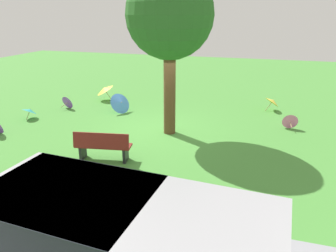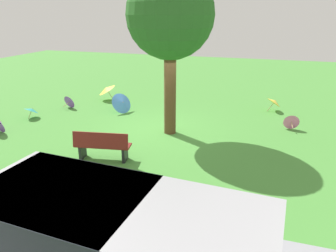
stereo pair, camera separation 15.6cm
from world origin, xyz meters
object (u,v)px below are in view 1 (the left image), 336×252
at_px(van_dark, 113,235).
at_px(parasol_purple_0, 68,102).
at_px(park_bench, 103,146).
at_px(shade_tree, 170,17).
at_px(parasol_teal_0, 30,110).
at_px(parasol_pink_0, 290,121).
at_px(parasol_yellow_2, 273,101).
at_px(parasol_yellow_3, 104,89).
at_px(parasol_blue_0, 121,103).

relative_size(van_dark, parasol_purple_0, 7.33).
bearing_deg(park_bench, van_dark, 119.77).
relative_size(shade_tree, parasol_teal_0, 7.12).
bearing_deg(parasol_teal_0, parasol_purple_0, -111.32).
bearing_deg(shade_tree, parasol_pink_0, -157.64).
bearing_deg(van_dark, parasol_yellow_2, -103.06).
height_order(parasol_purple_0, parasol_yellow_3, parasol_yellow_3).
bearing_deg(parasol_yellow_2, park_bench, 54.58).
distance_m(shade_tree, parasol_pink_0, 5.74).
bearing_deg(parasol_purple_0, van_dark, 126.93).
height_order(shade_tree, parasol_purple_0, shade_tree).
xyz_separation_m(parasol_blue_0, parasol_yellow_2, (-6.16, -2.14, 0.00)).
bearing_deg(parasol_yellow_2, parasol_purple_0, 14.53).
distance_m(parasol_yellow_2, parasol_yellow_3, 7.76).
bearing_deg(parasol_purple_0, parasol_pink_0, -179.48).
xyz_separation_m(shade_tree, parasol_teal_0, (5.81, 0.08, -3.59)).
bearing_deg(shade_tree, van_dark, 99.07).
distance_m(park_bench, parasol_yellow_2, 8.09).
relative_size(shade_tree, parasol_purple_0, 8.36).
bearing_deg(parasol_teal_0, parasol_yellow_2, -157.14).
xyz_separation_m(parasol_blue_0, parasol_teal_0, (3.15, 1.79, -0.08)).
bearing_deg(parasol_yellow_3, parasol_purple_0, 61.54).
xyz_separation_m(van_dark, parasol_purple_0, (6.22, -8.28, -0.62)).
height_order(van_dark, parasol_pink_0, van_dark).
xyz_separation_m(park_bench, parasol_teal_0, (4.63, -2.66, -0.13)).
height_order(van_dark, parasol_teal_0, van_dark).
bearing_deg(parasol_pink_0, parasol_blue_0, -0.15).
bearing_deg(parasol_yellow_3, parasol_blue_0, 134.72).
relative_size(park_bench, parasol_pink_0, 2.83).
bearing_deg(parasol_yellow_2, parasol_teal_0, 22.86).
relative_size(van_dark, park_bench, 2.85).
bearing_deg(parasol_yellow_3, parasol_pink_0, 169.07).
xyz_separation_m(parasol_yellow_2, parasol_yellow_3, (7.74, 0.55, 0.13)).
xyz_separation_m(van_dark, parasol_blue_0, (3.72, -8.38, -0.49)).
xyz_separation_m(shade_tree, parasol_purple_0, (5.15, -1.61, -3.63)).
height_order(shade_tree, parasol_yellow_3, shade_tree).
bearing_deg(parasol_blue_0, parasol_yellow_3, -45.28).
height_order(parasol_yellow_2, parasol_teal_0, parasol_yellow_2).
relative_size(shade_tree, parasol_pink_0, 9.22).
distance_m(parasol_pink_0, parasol_yellow_3, 8.50).
distance_m(park_bench, parasol_pink_0, 6.90).
xyz_separation_m(shade_tree, parasol_blue_0, (2.66, -1.71, -3.50)).
bearing_deg(parasol_blue_0, parasol_pink_0, 179.85).
bearing_deg(parasol_yellow_2, parasol_yellow_3, 4.06).
distance_m(parasol_blue_0, parasol_purple_0, 2.50).
distance_m(van_dark, parasol_pink_0, 8.92).
bearing_deg(van_dark, parasol_yellow_3, -62.01).
relative_size(parasol_pink_0, parasol_teal_0, 0.77).
height_order(van_dark, park_bench, van_dark).
height_order(shade_tree, parasol_yellow_2, shade_tree).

